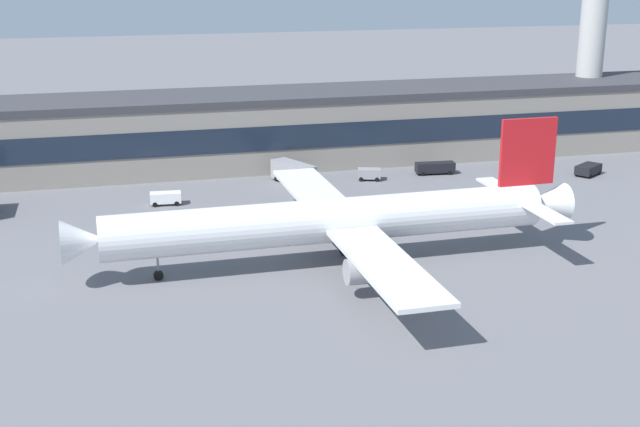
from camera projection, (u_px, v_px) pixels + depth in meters
name	position (u px, v px, depth m)	size (l,w,h in m)	color
ground_plane	(395.00, 276.00, 97.07)	(600.00, 600.00, 0.00)	slate
terminal_building	(287.00, 127.00, 147.27)	(194.00, 16.39, 12.37)	gray
airliner	(336.00, 220.00, 99.51)	(60.33, 51.83, 16.07)	white
control_tower	(594.00, 18.00, 159.57)	(9.23, 9.23, 37.79)	#B7B7B2
follow_me_car	(166.00, 198.00, 123.95)	(4.53, 2.29, 1.85)	white
fuel_truck	(293.00, 172.00, 135.14)	(6.03, 8.80, 3.35)	gray
baggage_tug	(369.00, 173.00, 137.34)	(4.04, 3.01, 1.85)	gray
belt_loader	(436.00, 167.00, 141.03)	(6.56, 2.58, 1.95)	black
pushback_tractor	(588.00, 169.00, 140.23)	(5.44, 4.82, 1.75)	black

